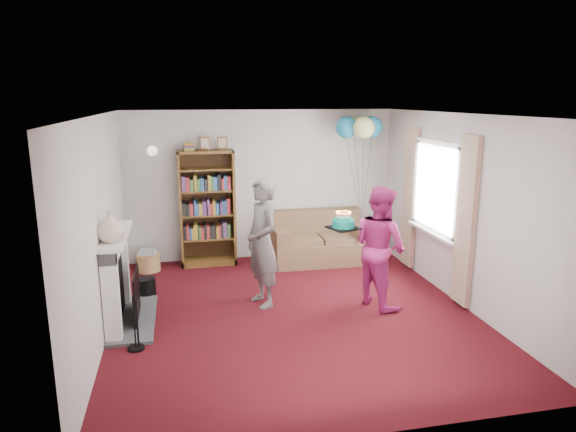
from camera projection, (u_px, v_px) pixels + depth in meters
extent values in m
plane|color=black|center=(294.00, 313.00, 6.56)|extent=(5.00, 5.00, 0.00)
cube|color=silver|center=(261.00, 185.00, 8.67)|extent=(4.50, 0.02, 2.50)
cube|color=silver|center=(100.00, 228.00, 5.82)|extent=(0.02, 5.00, 2.50)
cube|color=silver|center=(461.00, 210.00, 6.74)|extent=(0.02, 5.00, 2.50)
cube|color=white|center=(294.00, 114.00, 5.99)|extent=(4.50, 5.00, 0.01)
cube|color=#3F3F42|center=(132.00, 319.00, 6.34)|extent=(0.55, 1.40, 0.04)
cube|color=white|center=(111.00, 298.00, 5.67)|extent=(0.18, 0.14, 1.06)
cube|color=white|center=(121.00, 267.00, 6.72)|extent=(0.18, 0.14, 1.06)
cube|color=white|center=(114.00, 244.00, 6.09)|extent=(0.18, 1.24, 0.16)
cube|color=white|center=(116.00, 235.00, 6.07)|extent=(0.28, 1.35, 0.05)
cube|color=black|center=(115.00, 285.00, 6.20)|extent=(0.10, 0.80, 0.86)
cube|color=black|center=(137.00, 295.00, 6.29)|extent=(0.02, 0.70, 0.60)
cylinder|color=black|center=(134.00, 322.00, 5.55)|extent=(0.18, 0.18, 0.64)
cylinder|color=black|center=(146.00, 287.00, 7.11)|extent=(0.26, 0.26, 0.26)
cube|color=white|center=(440.00, 143.00, 7.11)|extent=(0.08, 1.30, 0.08)
cube|color=white|center=(434.00, 230.00, 7.39)|extent=(0.08, 1.30, 0.08)
cube|color=white|center=(439.00, 188.00, 7.26)|extent=(0.01, 1.15, 1.20)
cube|color=white|center=(432.00, 232.00, 7.39)|extent=(0.14, 1.32, 0.04)
cube|color=#BAAF8C|center=(466.00, 222.00, 6.54)|extent=(0.07, 0.38, 2.20)
cube|color=#BAAF8C|center=(410.00, 198.00, 8.10)|extent=(0.07, 0.38, 2.20)
cylinder|color=gold|center=(152.00, 149.00, 8.11)|extent=(0.04, 0.12, 0.04)
sphere|color=white|center=(152.00, 151.00, 8.03)|extent=(0.16, 0.16, 0.16)
cube|color=#472B14|center=(207.00, 206.00, 8.50)|extent=(0.89, 0.04, 1.88)
cube|color=brown|center=(181.00, 209.00, 8.24)|extent=(0.04, 0.42, 1.88)
cube|color=brown|center=(233.00, 207.00, 8.41)|extent=(0.04, 0.42, 1.88)
cube|color=brown|center=(205.00, 152.00, 8.12)|extent=(0.89, 0.42, 0.04)
cube|color=brown|center=(209.00, 260.00, 8.52)|extent=(0.89, 0.42, 0.10)
cube|color=brown|center=(208.00, 238.00, 8.43)|extent=(0.81, 0.38, 0.03)
cube|color=brown|center=(207.00, 214.00, 8.35)|extent=(0.81, 0.38, 0.02)
cube|color=brown|center=(207.00, 190.00, 8.26)|extent=(0.81, 0.38, 0.02)
cube|color=brown|center=(206.00, 169.00, 8.18)|extent=(0.81, 0.38, 0.02)
cube|color=maroon|center=(189.00, 147.00, 8.03)|extent=(0.16, 0.22, 0.12)
cube|color=brown|center=(205.00, 143.00, 8.13)|extent=(0.16, 0.02, 0.20)
cube|color=brown|center=(222.00, 143.00, 8.19)|extent=(0.16, 0.02, 0.20)
cube|color=brown|center=(319.00, 251.00, 8.60)|extent=(1.58, 0.84, 0.37)
cube|color=brown|center=(315.00, 228.00, 8.81)|extent=(1.58, 0.24, 0.65)
cube|color=brown|center=(280.00, 242.00, 8.43)|extent=(0.24, 0.79, 0.51)
cube|color=brown|center=(357.00, 238.00, 8.70)|extent=(0.24, 0.79, 0.51)
cube|color=brown|center=(300.00, 241.00, 8.41)|extent=(0.67, 0.54, 0.12)
cube|color=brown|center=(341.00, 238.00, 8.55)|extent=(0.67, 0.54, 0.12)
cylinder|color=#AB8B4F|center=(148.00, 262.00, 8.15)|extent=(0.37, 0.37, 0.28)
cube|color=beige|center=(148.00, 252.00, 8.11)|extent=(0.26, 0.21, 0.06)
imported|color=black|center=(262.00, 243.00, 6.67)|extent=(0.57, 0.71, 1.70)
imported|color=#AB2267|center=(380.00, 246.00, 6.69)|extent=(0.84, 0.94, 1.60)
cube|color=black|center=(343.00, 228.00, 6.59)|extent=(0.35, 0.35, 0.02)
cylinder|color=#0B866A|center=(343.00, 223.00, 6.58)|extent=(0.29, 0.29, 0.10)
cylinder|color=#0B866A|center=(343.00, 219.00, 6.57)|extent=(0.21, 0.21, 0.04)
cylinder|color=pink|center=(350.00, 216.00, 6.58)|extent=(0.01, 0.01, 0.09)
sphere|color=orange|center=(350.00, 212.00, 6.56)|extent=(0.02, 0.02, 0.02)
cylinder|color=pink|center=(349.00, 215.00, 6.60)|extent=(0.01, 0.01, 0.09)
sphere|color=orange|center=(349.00, 211.00, 6.59)|extent=(0.02, 0.02, 0.02)
cylinder|color=pink|center=(347.00, 215.00, 6.62)|extent=(0.01, 0.01, 0.09)
sphere|color=orange|center=(347.00, 211.00, 6.61)|extent=(0.02, 0.02, 0.02)
cylinder|color=pink|center=(345.00, 215.00, 6.64)|extent=(0.01, 0.01, 0.09)
sphere|color=orange|center=(345.00, 211.00, 6.63)|extent=(0.02, 0.02, 0.02)
cylinder|color=pink|center=(342.00, 215.00, 6.64)|extent=(0.01, 0.01, 0.09)
sphere|color=orange|center=(343.00, 211.00, 6.63)|extent=(0.02, 0.02, 0.02)
cylinder|color=pink|center=(340.00, 215.00, 6.64)|extent=(0.01, 0.01, 0.09)
sphere|color=orange|center=(340.00, 211.00, 6.62)|extent=(0.02, 0.02, 0.02)
cylinder|color=pink|center=(338.00, 215.00, 6.62)|extent=(0.01, 0.01, 0.09)
sphere|color=orange|center=(339.00, 211.00, 6.61)|extent=(0.02, 0.02, 0.02)
cylinder|color=pink|center=(337.00, 215.00, 6.60)|extent=(0.01, 0.01, 0.09)
sphere|color=orange|center=(337.00, 212.00, 6.59)|extent=(0.02, 0.02, 0.02)
cylinder|color=pink|center=(337.00, 216.00, 6.57)|extent=(0.01, 0.01, 0.09)
sphere|color=orange|center=(337.00, 212.00, 6.56)|extent=(0.02, 0.02, 0.02)
cylinder|color=pink|center=(337.00, 216.00, 6.54)|extent=(0.01, 0.01, 0.09)
sphere|color=orange|center=(337.00, 213.00, 6.53)|extent=(0.02, 0.02, 0.02)
cylinder|color=pink|center=(338.00, 217.00, 6.51)|extent=(0.01, 0.01, 0.09)
sphere|color=orange|center=(338.00, 213.00, 6.50)|extent=(0.02, 0.02, 0.02)
cylinder|color=pink|center=(340.00, 217.00, 6.49)|extent=(0.01, 0.01, 0.09)
sphere|color=orange|center=(340.00, 213.00, 6.48)|extent=(0.02, 0.02, 0.02)
cylinder|color=pink|center=(342.00, 218.00, 6.48)|extent=(0.01, 0.01, 0.09)
sphere|color=orange|center=(342.00, 214.00, 6.47)|extent=(0.02, 0.02, 0.02)
cylinder|color=pink|center=(344.00, 218.00, 6.47)|extent=(0.01, 0.01, 0.09)
sphere|color=orange|center=(344.00, 214.00, 6.46)|extent=(0.02, 0.02, 0.02)
cylinder|color=pink|center=(347.00, 218.00, 6.48)|extent=(0.01, 0.01, 0.09)
sphere|color=orange|center=(347.00, 214.00, 6.47)|extent=(0.02, 0.02, 0.02)
cylinder|color=pink|center=(349.00, 217.00, 6.50)|extent=(0.01, 0.01, 0.09)
sphere|color=orange|center=(349.00, 213.00, 6.48)|extent=(0.02, 0.02, 0.02)
cylinder|color=pink|center=(350.00, 217.00, 6.52)|extent=(0.01, 0.01, 0.09)
sphere|color=orange|center=(350.00, 213.00, 6.51)|extent=(0.02, 0.02, 0.02)
cylinder|color=pink|center=(350.00, 216.00, 6.55)|extent=(0.01, 0.01, 0.09)
sphere|color=orange|center=(350.00, 212.00, 6.54)|extent=(0.02, 0.02, 0.02)
sphere|color=#3F3F3F|center=(362.00, 224.00, 8.44)|extent=(0.02, 0.02, 0.02)
sphere|color=teal|center=(372.00, 127.00, 8.43)|extent=(0.36, 0.36, 0.36)
sphere|color=#E4E08B|center=(355.00, 126.00, 8.60)|extent=(0.36, 0.36, 0.36)
sphere|color=teal|center=(346.00, 127.00, 8.35)|extent=(0.36, 0.36, 0.36)
sphere|color=#E4E08B|center=(364.00, 128.00, 8.18)|extent=(0.36, 0.36, 0.36)
imported|color=beige|center=(111.00, 226.00, 5.70)|extent=(0.36, 0.36, 0.35)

